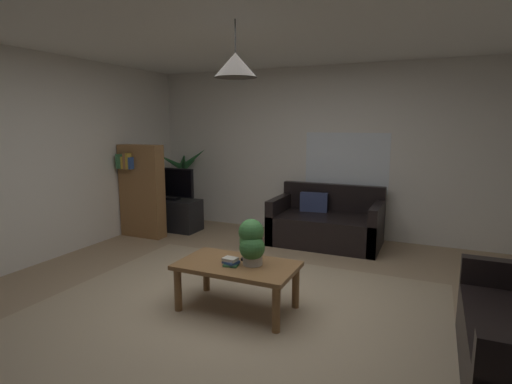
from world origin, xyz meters
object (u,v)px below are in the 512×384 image
book_on_table_2 (230,259)px  tv_stand (173,214)px  tv (171,183)px  potted_palm_corner (184,188)px  pendant_lamp (235,65)px  remote_on_table_0 (250,260)px  book_on_table_0 (231,265)px  book_on_table_1 (231,262)px  potted_plant_on_table (251,241)px  coffee_table (237,271)px  bookshelf_corner (141,190)px  couch_under_window (326,225)px

book_on_table_2 → tv_stand: bearing=135.0°
tv → potted_palm_corner: potted_palm_corner is taller
tv → pendant_lamp: size_ratio=1.75×
book_on_table_2 → pendant_lamp: bearing=61.0°
remote_on_table_0 → tv: size_ratio=0.19×
tv → tv_stand: bearing=90.0°
pendant_lamp → remote_on_table_0: bearing=58.6°
book_on_table_0 → potted_palm_corner: (-2.38, 2.77, 0.14)m
book_on_table_1 → potted_plant_on_table: 0.26m
book_on_table_1 → pendant_lamp: (0.03, 0.06, 1.72)m
book_on_table_1 → potted_palm_corner: (-2.37, 2.76, 0.11)m
book_on_table_0 → potted_palm_corner: size_ratio=0.10×
pendant_lamp → tv_stand: bearing=136.4°
book_on_table_1 → tv: size_ratio=0.15×
potted_palm_corner → coffee_table: bearing=-48.3°
tv_stand → pendant_lamp: bearing=-43.6°
coffee_table → bookshelf_corner: 2.96m
coffee_table → book_on_table_2: 0.15m
couch_under_window → bookshelf_corner: bearing=-164.0°
bookshelf_corner → tv: bearing=69.5°
tv_stand → potted_palm_corner: 0.66m
remote_on_table_0 → tv_stand: (-2.33, 2.03, -0.21)m
book_on_table_1 → book_on_table_2: book_on_table_2 is taller
potted_palm_corner → book_on_table_2: bearing=-49.4°
book_on_table_2 → tv_stand: 3.14m
book_on_table_2 → tv: (-2.22, 2.19, 0.26)m
coffee_table → book_on_table_0: book_on_table_0 is taller
book_on_table_2 → potted_plant_on_table: bearing=33.9°
remote_on_table_0 → book_on_table_0: bearing=-36.8°
couch_under_window → coffee_table: size_ratio=1.40×
book_on_table_0 → book_on_table_1: bearing=123.8°
potted_plant_on_table → tv_stand: size_ratio=0.46×
coffee_table → book_on_table_0: size_ratio=8.56×
tv → potted_palm_corner: size_ratio=0.62×
book_on_table_0 → book_on_table_2: 0.05m
book_on_table_2 → potted_plant_on_table: 0.25m
book_on_table_2 → potted_palm_corner: potted_palm_corner is taller
coffee_table → bookshelf_corner: size_ratio=0.78×
coffee_table → book_on_table_0: bearing=-107.4°
coffee_table → couch_under_window: bearing=84.7°
potted_plant_on_table → bookshelf_corner: size_ratio=0.30×
book_on_table_1 → remote_on_table_0: bearing=60.2°
potted_plant_on_table → potted_palm_corner: size_ratio=0.31×
remote_on_table_0 → potted_plant_on_table: size_ratio=0.38×
remote_on_table_0 → book_on_table_2: bearing=-40.9°
couch_under_window → potted_plant_on_table: bearing=-92.4°
remote_on_table_0 → potted_palm_corner: (-2.47, 2.58, 0.13)m
coffee_table → potted_palm_corner: (-2.40, 2.70, 0.22)m
coffee_table → potted_palm_corner: size_ratio=0.82×
book_on_table_1 → tv_stand: (-2.22, 2.21, -0.22)m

